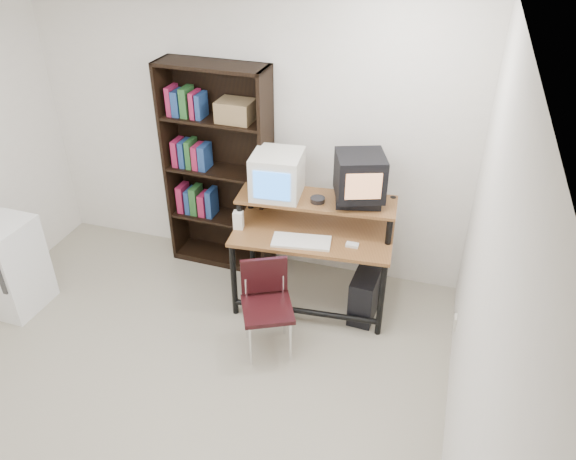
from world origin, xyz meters
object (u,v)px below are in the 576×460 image
(crt_monitor, at_px, (277,175))
(pc_tower, at_px, (366,293))
(computer_desk, at_px, (313,234))
(mini_fridge, at_px, (7,266))
(crt_tv, at_px, (360,176))
(bookshelf, at_px, (219,167))
(school_chair, at_px, (266,298))

(crt_monitor, xyz_separation_m, pc_tower, (0.82, -0.12, -0.95))
(computer_desk, distance_m, pc_tower, 0.69)
(mini_fridge, bearing_deg, crt_monitor, 24.93)
(computer_desk, bearing_deg, pc_tower, -7.99)
(mini_fridge, bearing_deg, crt_tv, 20.71)
(crt_monitor, relative_size, mini_fridge, 0.53)
(crt_monitor, bearing_deg, pc_tower, -13.33)
(pc_tower, xyz_separation_m, bookshelf, (-1.48, 0.44, 0.78))
(school_chair, height_order, mini_fridge, mini_fridge)
(crt_monitor, distance_m, bookshelf, 0.75)
(computer_desk, relative_size, crt_tv, 2.87)
(computer_desk, xyz_separation_m, bookshelf, (-1.00, 0.41, 0.29))
(school_chair, height_order, bookshelf, bookshelf)
(pc_tower, xyz_separation_m, mini_fridge, (-2.97, -0.78, 0.21))
(crt_monitor, xyz_separation_m, bookshelf, (-0.66, 0.32, -0.17))
(crt_monitor, relative_size, pc_tower, 0.97)
(pc_tower, bearing_deg, computer_desk, -179.82)
(computer_desk, height_order, pc_tower, computer_desk)
(crt_tv, bearing_deg, pc_tower, -67.38)
(computer_desk, bearing_deg, bookshelf, 153.23)
(school_chair, relative_size, bookshelf, 0.39)
(crt_monitor, distance_m, crt_tv, 0.68)
(crt_tv, bearing_deg, school_chair, -143.92)
(computer_desk, height_order, mini_fridge, computer_desk)
(computer_desk, height_order, school_chair, computer_desk)
(crt_tv, distance_m, school_chair, 1.21)
(crt_monitor, height_order, bookshelf, bookshelf)
(crt_tv, bearing_deg, computer_desk, -176.80)
(computer_desk, distance_m, crt_monitor, 0.58)
(crt_tv, distance_m, mini_fridge, 3.08)
(school_chair, xyz_separation_m, mini_fridge, (-2.28, -0.17, -0.05))
(crt_tv, relative_size, school_chair, 0.62)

